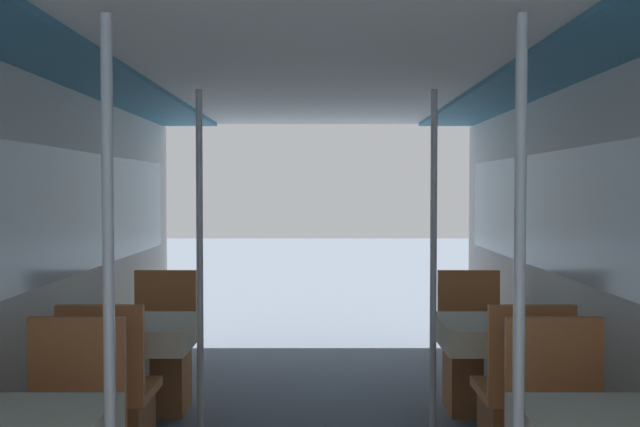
# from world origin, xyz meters

# --- Properties ---
(wall_left) EXTENTS (0.05, 6.65, 2.08)m
(wall_left) POSITION_xyz_m (-1.46, 1.93, 1.09)
(wall_left) COLOR silver
(wall_left) RESTS_ON ground_plane
(wall_right) EXTENTS (0.05, 6.65, 2.08)m
(wall_right) POSITION_xyz_m (1.46, 1.93, 1.09)
(wall_right) COLOR silver
(wall_right) RESTS_ON ground_plane
(ceiling_panel) EXTENTS (2.93, 6.65, 0.07)m
(ceiling_panel) POSITION_xyz_m (0.00, 1.93, 2.12)
(ceiling_panel) COLOR white
(ceiling_panel) RESTS_ON wall_left
(support_pole_left_0) EXTENTS (0.04, 0.04, 2.08)m
(support_pole_left_0) POSITION_xyz_m (-0.69, 0.87, 1.04)
(support_pole_left_0) COLOR silver
(support_pole_left_0) RESTS_ON ground_plane
(dining_table_left_1) EXTENTS (0.65, 0.65, 0.71)m
(dining_table_left_1) POSITION_xyz_m (-1.06, 2.69, 0.60)
(dining_table_left_1) COLOR #4C4C51
(dining_table_left_1) RESTS_ON ground_plane
(chair_left_near_1) EXTENTS (0.43, 0.43, 0.93)m
(chair_left_near_1) POSITION_xyz_m (-1.06, 2.12, 0.29)
(chair_left_near_1) COLOR #9C5B31
(chair_left_near_1) RESTS_ON ground_plane
(chair_left_far_1) EXTENTS (0.43, 0.43, 0.93)m
(chair_left_far_1) POSITION_xyz_m (-1.06, 3.26, 0.29)
(chair_left_far_1) COLOR #9C5B31
(chair_left_far_1) RESTS_ON ground_plane
(support_pole_left_1) EXTENTS (0.04, 0.04, 2.08)m
(support_pole_left_1) POSITION_xyz_m (-0.69, 2.69, 1.04)
(support_pole_left_1) COLOR silver
(support_pole_left_1) RESTS_ON ground_plane
(support_pole_right_0) EXTENTS (0.04, 0.04, 2.08)m
(support_pole_right_0) POSITION_xyz_m (0.69, 0.87, 1.04)
(support_pole_right_0) COLOR silver
(support_pole_right_0) RESTS_ON ground_plane
(dining_table_right_1) EXTENTS (0.65, 0.65, 0.71)m
(dining_table_right_1) POSITION_xyz_m (1.06, 2.69, 0.60)
(dining_table_right_1) COLOR #4C4C51
(dining_table_right_1) RESTS_ON ground_plane
(chair_right_near_1) EXTENTS (0.43, 0.43, 0.93)m
(chair_right_near_1) POSITION_xyz_m (1.06, 2.12, 0.29)
(chair_right_near_1) COLOR #9C5B31
(chair_right_near_1) RESTS_ON ground_plane
(chair_right_far_1) EXTENTS (0.43, 0.43, 0.93)m
(chair_right_far_1) POSITION_xyz_m (1.06, 3.26, 0.29)
(chair_right_far_1) COLOR #9C5B31
(chair_right_far_1) RESTS_ON ground_plane
(support_pole_right_1) EXTENTS (0.04, 0.04, 2.08)m
(support_pole_right_1) POSITION_xyz_m (0.69, 2.69, 1.04)
(support_pole_right_1) COLOR silver
(support_pole_right_1) RESTS_ON ground_plane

